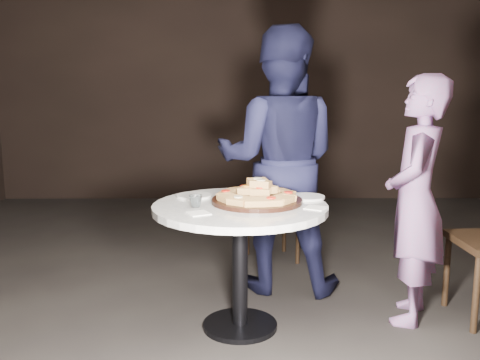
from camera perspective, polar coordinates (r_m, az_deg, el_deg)
The scene contains 12 objects.
floor at distance 3.30m, azimuth 1.76°, elevation -14.93°, with size 7.00×7.00×0.00m, color black.
table at distance 3.03m, azimuth 0.00°, elevation -5.15°, with size 1.25×1.25×0.74m.
serving_board at distance 3.03m, azimuth 1.80°, elevation -2.24°, with size 0.51×0.51×0.02m, color black.
focaccia_pile at distance 3.02m, azimuth 1.89°, elevation -1.34°, with size 0.46×0.45×0.12m.
plate_left at distance 3.21m, azimuth -4.94°, elevation -1.67°, with size 0.21×0.21×0.01m, color white.
plate_right at distance 3.19m, azimuth 7.18°, elevation -1.80°, with size 0.21×0.21×0.01m, color white.
water_glass at distance 2.93m, azimuth -4.75°, elevation -2.27°, with size 0.07×0.07×0.07m, color silver.
napkin_near at distance 2.79m, azimuth -4.46°, elevation -3.55°, with size 0.11×0.11×0.01m, color white.
napkin_far at distance 2.93m, azimuth 8.07°, elevation -2.95°, with size 0.10×0.10×0.01m, color white.
chair_far at distance 4.20m, azimuth 3.84°, elevation -2.74°, with size 0.46×0.47×0.80m.
diner_navy at distance 3.62m, azimuth 4.14°, elevation 2.03°, with size 0.86×0.67×1.78m, color black.
diner_teal at distance 3.29m, azimuth 18.23°, elevation -2.08°, with size 0.53×0.35×1.46m, color slate.
Camera 1 is at (-0.11, -2.99, 1.40)m, focal length 40.00 mm.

